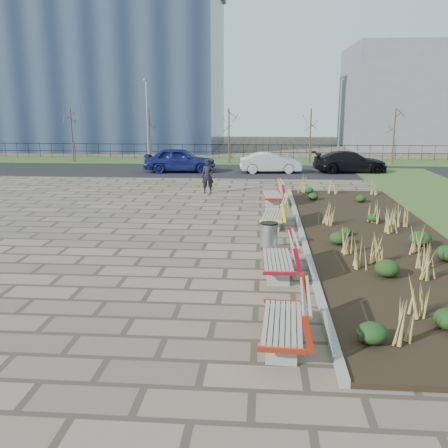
# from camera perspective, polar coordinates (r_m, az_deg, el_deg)

# --- Properties ---
(ground) EXTENTS (120.00, 120.00, 0.00)m
(ground) POSITION_cam_1_polar(r_m,az_deg,el_deg) (12.06, -8.33, -7.34)
(ground) COLOR #756650
(ground) RESTS_ON ground
(planting_bed) EXTENTS (4.50, 18.00, 0.10)m
(planting_bed) POSITION_cam_1_polar(r_m,az_deg,el_deg) (16.92, 16.82, -1.53)
(planting_bed) COLOR black
(planting_bed) RESTS_ON ground
(planting_curb) EXTENTS (0.16, 18.00, 0.15)m
(planting_curb) POSITION_cam_1_polar(r_m,az_deg,el_deg) (16.57, 8.93, -1.33)
(planting_curb) COLOR gray
(planting_curb) RESTS_ON ground
(grass_verge_far) EXTENTS (80.00, 5.00, 0.04)m
(grass_verge_far) POSITION_cam_1_polar(r_m,az_deg,el_deg) (39.30, 0.71, 7.21)
(grass_verge_far) COLOR #33511E
(grass_verge_far) RESTS_ON ground
(road) EXTENTS (80.00, 7.00, 0.02)m
(road) POSITION_cam_1_polar(r_m,az_deg,el_deg) (33.35, 0.01, 6.09)
(road) COLOR black
(road) RESTS_ON ground
(bench_a) EXTENTS (1.00, 2.14, 1.00)m
(bench_a) POSITION_cam_1_polar(r_m,az_deg,el_deg) (9.16, 6.70, -10.78)
(bench_a) COLOR #A8210B
(bench_a) RESTS_ON ground
(bench_b) EXTENTS (0.96, 2.12, 1.00)m
(bench_b) POSITION_cam_1_polar(r_m,az_deg,el_deg) (12.70, 6.11, -3.80)
(bench_b) COLOR #A80B22
(bench_b) RESTS_ON ground
(bench_c) EXTENTS (1.11, 2.18, 1.00)m
(bench_c) POSITION_cam_1_polar(r_m,az_deg,el_deg) (17.91, 5.69, 1.27)
(bench_c) COLOR #FFFA0D
(bench_c) RESTS_ON ground
(bench_d) EXTENTS (1.04, 2.16, 1.00)m
(bench_d) POSITION_cam_1_polar(r_m,az_deg,el_deg) (21.94, 5.50, 3.51)
(bench_d) COLOR red
(bench_d) RESTS_ON ground
(litter_bin) EXTENTS (0.51, 0.51, 0.83)m
(litter_bin) POSITION_cam_1_polar(r_m,az_deg,el_deg) (14.98, 5.17, -1.46)
(litter_bin) COLOR #B2B2B7
(litter_bin) RESTS_ON ground
(pedestrian) EXTENTS (0.64, 0.44, 1.69)m
(pedestrian) POSITION_cam_1_polar(r_m,az_deg,el_deg) (24.68, -1.86, 5.47)
(pedestrian) COLOR black
(pedestrian) RESTS_ON ground
(car_blue) EXTENTS (4.75, 2.19, 1.58)m
(car_blue) POSITION_cam_1_polar(r_m,az_deg,el_deg) (32.76, -5.08, 7.32)
(car_blue) COLOR navy
(car_blue) RESTS_ON road
(car_silver) EXTENTS (4.03, 1.74, 1.29)m
(car_silver) POSITION_cam_1_polar(r_m,az_deg,el_deg) (32.42, 5.33, 6.99)
(car_silver) COLOR #ACAFB4
(car_silver) RESTS_ON road
(car_black) EXTENTS (4.90, 2.38, 1.37)m
(car_black) POSITION_cam_1_polar(r_m,az_deg,el_deg) (33.44, 14.20, 6.91)
(car_black) COLOR black
(car_black) RESTS_ON road
(tree_a) EXTENTS (1.40, 1.40, 4.00)m
(tree_a) POSITION_cam_1_polar(r_m,az_deg,el_deg) (40.29, -16.98, 9.68)
(tree_a) COLOR #4C3D2D
(tree_a) RESTS_ON grass_verge_far
(tree_b) EXTENTS (1.40, 1.40, 4.00)m
(tree_b) POSITION_cam_1_polar(r_m,az_deg,el_deg) (38.52, -8.52, 9.96)
(tree_b) COLOR #4C3D2D
(tree_b) RESTS_ON grass_verge_far
(tree_c) EXTENTS (1.40, 1.40, 4.00)m
(tree_c) POSITION_cam_1_polar(r_m,az_deg,el_deg) (37.64, 0.56, 10.03)
(tree_c) COLOR #4C3D2D
(tree_c) RESTS_ON grass_verge_far
(tree_d) EXTENTS (1.40, 1.40, 4.00)m
(tree_d) POSITION_cam_1_polar(r_m,az_deg,el_deg) (37.70, 9.83, 9.84)
(tree_d) COLOR #4C3D2D
(tree_d) RESTS_ON grass_verge_far
(tree_e) EXTENTS (1.40, 1.40, 4.00)m
(tree_e) POSITION_cam_1_polar(r_m,az_deg,el_deg) (38.70, 18.83, 9.42)
(tree_e) COLOR #4C3D2D
(tree_e) RESTS_ON grass_verge_far
(lamp_west) EXTENTS (0.24, 0.60, 6.00)m
(lamp_west) POSITION_cam_1_polar(r_m,az_deg,el_deg) (37.99, -8.74, 11.42)
(lamp_west) COLOR gray
(lamp_west) RESTS_ON grass_verge_far
(lamp_east) EXTENTS (0.24, 0.60, 6.00)m
(lamp_east) POSITION_cam_1_polar(r_m,az_deg,el_deg) (37.39, 13.07, 11.20)
(lamp_east) COLOR gray
(lamp_east) RESTS_ON grass_verge_far
(railing_fence) EXTENTS (44.00, 0.10, 1.20)m
(railing_fence) POSITION_cam_1_polar(r_m,az_deg,el_deg) (40.73, 0.85, 8.31)
(railing_fence) COLOR black
(railing_fence) RESTS_ON grass_verge_far
(building_glass) EXTENTS (40.00, 14.00, 15.00)m
(building_glass) POSITION_cam_1_polar(r_m,az_deg,el_deg) (56.71, -22.06, 15.74)
(building_glass) COLOR #192338
(building_glass) RESTS_ON ground
(building_grey) EXTENTS (18.00, 12.00, 10.00)m
(building_grey) POSITION_cam_1_polar(r_m,az_deg,el_deg) (55.77, 23.34, 13.10)
(building_grey) COLOR slate
(building_grey) RESTS_ON ground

